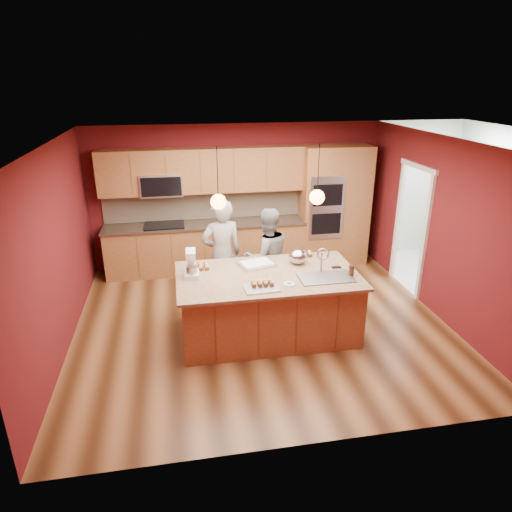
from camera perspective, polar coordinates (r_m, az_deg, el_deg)
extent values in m
plane|color=#402410|center=(7.02, 0.69, -8.32)|extent=(5.50, 5.50, 0.00)
plane|color=silver|center=(6.13, 0.80, 14.10)|extent=(5.50, 5.50, 0.00)
plane|color=#561215|center=(8.81, -2.37, 7.49)|extent=(5.50, 0.00, 5.50)
plane|color=#561215|center=(4.24, 7.24, -9.09)|extent=(5.50, 0.00, 5.50)
plane|color=#561215|center=(6.54, -23.66, 0.51)|extent=(0.00, 5.00, 5.00)
plane|color=#561215|center=(7.45, 22.02, 3.23)|extent=(0.00, 5.00, 5.00)
cube|color=brown|center=(8.73, -6.23, 1.05)|extent=(3.70, 0.60, 0.90)
cube|color=#31251E|center=(8.57, -6.35, 3.93)|extent=(3.74, 0.64, 0.04)
cube|color=#C3B090|center=(8.77, -6.58, 6.41)|extent=(3.70, 0.03, 0.56)
cube|color=brown|center=(8.45, -6.70, 10.57)|extent=(3.70, 0.36, 0.80)
cube|color=black|center=(8.54, -11.39, 3.78)|extent=(0.72, 0.52, 0.03)
cube|color=#ADAEB5|center=(8.47, -11.75, 8.76)|extent=(0.76, 0.40, 0.40)
cube|color=brown|center=(8.94, 8.19, 6.16)|extent=(0.80, 0.60, 2.30)
cube|color=#ADAEB5|center=(8.65, 8.82, 5.94)|extent=(0.66, 0.04, 1.20)
cube|color=brown|center=(9.16, 12.08, 6.28)|extent=(0.50, 0.60, 2.30)
plane|color=silver|center=(9.32, 21.82, -2.09)|extent=(2.60, 2.60, 0.00)
plane|color=beige|center=(9.41, 27.66, 5.94)|extent=(0.00, 2.70, 2.70)
cube|color=silver|center=(9.17, 27.31, 9.53)|extent=(0.35, 2.40, 0.75)
cylinder|color=black|center=(5.81, -4.84, 10.11)|extent=(0.01, 0.01, 0.70)
sphere|color=#FFA243|center=(5.89, -4.73, 6.77)|extent=(0.20, 0.20, 0.20)
cylinder|color=black|center=(6.08, 7.80, 10.49)|extent=(0.01, 0.01, 0.70)
sphere|color=#FFA243|center=(6.15, 7.64, 7.30)|extent=(0.20, 0.20, 0.20)
cube|color=brown|center=(6.55, 1.45, -6.19)|extent=(2.43, 1.31, 0.89)
cube|color=tan|center=(6.35, 1.48, -2.48)|extent=(2.53, 1.41, 0.04)
cube|color=#ADAEB5|center=(6.34, 8.68, -3.37)|extent=(0.73, 0.42, 0.18)
imported|color=black|center=(7.15, -4.30, 0.17)|extent=(0.71, 0.53, 1.78)
imported|color=gray|center=(7.29, 1.36, -0.11)|extent=(0.88, 0.74, 1.61)
cube|color=white|center=(6.34, -8.02, -2.27)|extent=(0.21, 0.26, 0.06)
cube|color=white|center=(6.37, -8.14, -0.60)|extent=(0.10, 0.08, 0.25)
cube|color=white|center=(6.24, -8.16, 0.26)|extent=(0.14, 0.26, 0.10)
cylinder|color=#A9ACAF|center=(6.27, -8.03, -1.84)|extent=(0.15, 0.15, 0.14)
cube|color=silver|center=(6.63, 0.06, -1.05)|extent=(0.56, 0.47, 0.03)
cube|color=white|center=(6.63, 0.06, -0.89)|extent=(0.48, 0.39, 0.02)
cube|color=#ADAEB5|center=(5.92, 0.66, -4.02)|extent=(0.46, 0.34, 0.02)
ellipsoid|color=#A9ACAF|center=(6.69, 5.26, -0.08)|extent=(0.27, 0.27, 0.23)
cylinder|color=silver|center=(6.05, 4.17, -3.52)|extent=(0.16, 0.16, 0.01)
cylinder|color=#351A0F|center=(6.42, 11.83, -1.77)|extent=(0.08, 0.08, 0.15)
cube|color=black|center=(6.66, 10.01, -1.38)|extent=(0.13, 0.07, 0.01)
cube|color=white|center=(9.17, 26.13, 0.06)|extent=(0.68, 0.69, 0.95)
cube|color=white|center=(9.78, 23.86, 2.09)|extent=(0.71, 0.73, 1.08)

